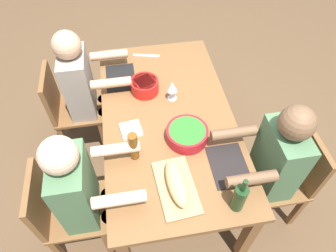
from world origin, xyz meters
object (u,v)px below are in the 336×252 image
(bread_loaf, at_px, (176,183))
(wine_glass, at_px, (172,87))
(serving_bowl_pasta, at_px, (145,85))
(wine_bottle, at_px, (239,198))
(serving_bowl_greens, at_px, (187,134))
(diner_far_right, at_px, (271,162))
(diner_near_left, at_px, (84,86))
(chair_far_right, at_px, (287,175))
(diner_near_right, at_px, (83,190))
(cutting_board, at_px, (176,187))
(chair_near_left, at_px, (68,107))
(beer_bottle, at_px, (134,146))
(chair_near_right, at_px, (62,210))
(dining_table, at_px, (168,124))
(napkin_stack, at_px, (131,130))

(bread_loaf, height_order, wine_glass, wine_glass)
(serving_bowl_pasta, relative_size, wine_bottle, 0.73)
(serving_bowl_greens, relative_size, wine_bottle, 0.96)
(diner_far_right, height_order, diner_near_left, same)
(chair_far_right, xyz_separation_m, serving_bowl_greens, (-0.25, -0.70, 0.31))
(chair_far_right, height_order, bread_loaf, same)
(serving_bowl_pasta, xyz_separation_m, wine_bottle, (1.03, 0.40, 0.05))
(serving_bowl_greens, bearing_deg, diner_near_left, -134.82)
(diner_near_right, relative_size, cutting_board, 3.00)
(chair_near_left, height_order, serving_bowl_greens, chair_near_left)
(diner_near_left, distance_m, beer_bottle, 0.86)
(chair_near_right, xyz_separation_m, serving_bowl_greens, (-0.25, 0.88, 0.31))
(dining_table, relative_size, diner_near_right, 1.44)
(diner_near_right, bearing_deg, bread_loaf, 79.73)
(dining_table, height_order, serving_bowl_pasta, serving_bowl_pasta)
(dining_table, xyz_separation_m, beer_bottle, (0.30, -0.27, 0.19))
(bread_loaf, distance_m, beer_bottle, 0.35)
(chair_near_left, relative_size, cutting_board, 2.12)
(chair_near_left, bearing_deg, napkin_stack, 42.50)
(chair_far_right, xyz_separation_m, wine_bottle, (0.27, -0.52, 0.37))
(serving_bowl_pasta, relative_size, wine_glass, 1.28)
(wine_glass, distance_m, napkin_stack, 0.44)
(chair_near_left, distance_m, serving_bowl_pasta, 0.76)
(wine_bottle, bearing_deg, wine_glass, -166.93)
(diner_near_left, bearing_deg, wine_bottle, 35.85)
(diner_near_left, xyz_separation_m, serving_bowl_pasta, (0.19, 0.48, 0.10))
(cutting_board, xyz_separation_m, bread_loaf, (0.00, 0.00, 0.06))
(dining_table, bearing_deg, diner_near_left, -127.96)
(cutting_board, xyz_separation_m, wine_glass, (-0.75, 0.11, 0.11))
(diner_near_right, bearing_deg, chair_near_left, -169.04)
(diner_near_left, distance_m, wine_glass, 0.75)
(cutting_board, distance_m, wine_bottle, 0.38)
(serving_bowl_greens, height_order, cutting_board, serving_bowl_greens)
(serving_bowl_greens, xyz_separation_m, cutting_board, (0.35, -0.14, -0.04))
(chair_near_left, xyz_separation_m, wine_glass, (0.30, 0.85, 0.37))
(beer_bottle, distance_m, wine_glass, 0.58)
(serving_bowl_greens, xyz_separation_m, wine_glass, (-0.39, -0.03, 0.06))
(diner_far_right, bearing_deg, chair_near_left, -124.13)
(dining_table, distance_m, diner_near_left, 0.77)
(beer_bottle, bearing_deg, serving_bowl_pasta, 167.00)
(diner_near_left, height_order, bread_loaf, diner_near_left)
(wine_bottle, distance_m, beer_bottle, 0.70)
(cutting_board, relative_size, bread_loaf, 1.25)
(diner_near_left, relative_size, napkin_stack, 8.57)
(cutting_board, height_order, beer_bottle, beer_bottle)
(chair_near_left, relative_size, bread_loaf, 2.66)
(chair_near_right, relative_size, wine_glass, 5.12)
(diner_near_right, distance_m, napkin_stack, 0.51)
(cutting_board, relative_size, beer_bottle, 1.82)
(diner_far_right, xyz_separation_m, cutting_board, (0.10, -0.65, 0.05))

